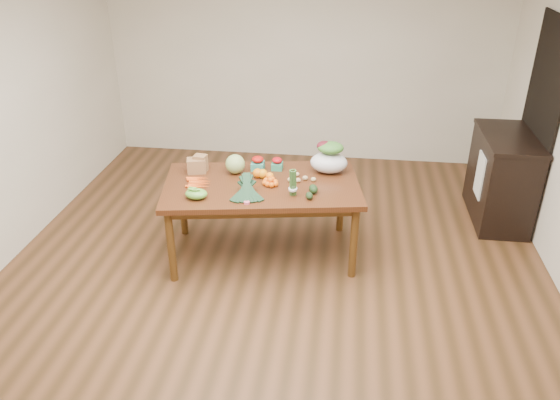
# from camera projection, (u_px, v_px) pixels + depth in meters

# --- Properties ---
(floor) EXTENTS (6.00, 6.00, 0.00)m
(floor) POSITION_uv_depth(u_px,v_px,m) (271.00, 286.00, 4.81)
(floor) COLOR brown
(floor) RESTS_ON ground
(room_walls) EXTENTS (5.02, 6.02, 2.70)m
(room_walls) POSITION_uv_depth(u_px,v_px,m) (269.00, 143.00, 4.19)
(room_walls) COLOR silver
(room_walls) RESTS_ON floor
(dining_table) EXTENTS (1.90, 1.26, 0.75)m
(dining_table) POSITION_uv_depth(u_px,v_px,m) (262.00, 219.00, 5.12)
(dining_table) COLOR #482210
(dining_table) RESTS_ON floor
(doorway_dark) EXTENTS (0.02, 1.00, 2.10)m
(doorway_dark) POSITION_uv_depth(u_px,v_px,m) (538.00, 124.00, 5.45)
(doorway_dark) COLOR black
(doorway_dark) RESTS_ON floor
(cabinet) EXTENTS (0.52, 1.02, 0.94)m
(cabinet) POSITION_uv_depth(u_px,v_px,m) (501.00, 178.00, 5.70)
(cabinet) COLOR black
(cabinet) RESTS_ON floor
(dish_towel) EXTENTS (0.02, 0.28, 0.45)m
(dish_towel) POSITION_uv_depth(u_px,v_px,m) (480.00, 175.00, 5.57)
(dish_towel) COLOR white
(dish_towel) RESTS_ON cabinet
(paper_bag) EXTENTS (0.26, 0.23, 0.16)m
(paper_bag) POSITION_uv_depth(u_px,v_px,m) (196.00, 164.00, 5.12)
(paper_bag) COLOR #9E6747
(paper_bag) RESTS_ON dining_table
(cabbage) EXTENTS (0.18, 0.18, 0.18)m
(cabbage) POSITION_uv_depth(u_px,v_px,m) (235.00, 164.00, 5.10)
(cabbage) COLOR #A5BE6D
(cabbage) RESTS_ON dining_table
(strawberry_basket_a) EXTENTS (0.14, 0.14, 0.11)m
(strawberry_basket_a) POSITION_uv_depth(u_px,v_px,m) (258.00, 164.00, 5.18)
(strawberry_basket_a) COLOR red
(strawberry_basket_a) RESTS_ON dining_table
(strawberry_basket_b) EXTENTS (0.12, 0.12, 0.09)m
(strawberry_basket_b) POSITION_uv_depth(u_px,v_px,m) (277.00, 165.00, 5.19)
(strawberry_basket_b) COLOR red
(strawberry_basket_b) RESTS_ON dining_table
(orange_a) EXTENTS (0.09, 0.09, 0.09)m
(orange_a) POSITION_uv_depth(u_px,v_px,m) (258.00, 173.00, 5.03)
(orange_a) COLOR orange
(orange_a) RESTS_ON dining_table
(orange_b) EXTENTS (0.09, 0.09, 0.09)m
(orange_b) POSITION_uv_depth(u_px,v_px,m) (263.00, 174.00, 5.02)
(orange_b) COLOR orange
(orange_b) RESTS_ON dining_table
(orange_c) EXTENTS (0.07, 0.07, 0.07)m
(orange_c) POSITION_uv_depth(u_px,v_px,m) (270.00, 176.00, 4.99)
(orange_c) COLOR #FF600F
(orange_c) RESTS_ON dining_table
(mandarin_cluster) EXTENTS (0.21, 0.21, 0.08)m
(mandarin_cluster) POSITION_uv_depth(u_px,v_px,m) (270.00, 181.00, 4.88)
(mandarin_cluster) COLOR #E45E0D
(mandarin_cluster) RESTS_ON dining_table
(carrots) EXTENTS (0.26, 0.28, 0.03)m
(carrots) POSITION_uv_depth(u_px,v_px,m) (198.00, 182.00, 4.93)
(carrots) COLOR #F15C14
(carrots) RESTS_ON dining_table
(snap_pea_bag) EXTENTS (0.19, 0.14, 0.09)m
(snap_pea_bag) POSITION_uv_depth(u_px,v_px,m) (196.00, 194.00, 4.66)
(snap_pea_bag) COLOR #62A036
(snap_pea_bag) RESTS_ON dining_table
(kale_bunch) EXTENTS (0.38, 0.45, 0.16)m
(kale_bunch) POSITION_uv_depth(u_px,v_px,m) (247.00, 190.00, 4.64)
(kale_bunch) COLOR black
(kale_bunch) RESTS_ON dining_table
(asparagus_bundle) EXTENTS (0.10, 0.13, 0.26)m
(asparagus_bundle) POSITION_uv_depth(u_px,v_px,m) (293.00, 183.00, 4.66)
(asparagus_bundle) COLOR #47853D
(asparagus_bundle) RESTS_ON dining_table
(potato_a) EXTENTS (0.05, 0.05, 0.05)m
(potato_a) POSITION_uv_depth(u_px,v_px,m) (290.00, 180.00, 4.95)
(potato_a) COLOR tan
(potato_a) RESTS_ON dining_table
(potato_b) EXTENTS (0.05, 0.05, 0.04)m
(potato_b) POSITION_uv_depth(u_px,v_px,m) (298.00, 180.00, 4.95)
(potato_b) COLOR tan
(potato_b) RESTS_ON dining_table
(potato_c) EXTENTS (0.05, 0.05, 0.04)m
(potato_c) POSITION_uv_depth(u_px,v_px,m) (305.00, 178.00, 4.99)
(potato_c) COLOR tan
(potato_c) RESTS_ON dining_table
(potato_d) EXTENTS (0.05, 0.04, 0.04)m
(potato_d) POSITION_uv_depth(u_px,v_px,m) (297.00, 174.00, 5.07)
(potato_d) COLOR #DCB77F
(potato_d) RESTS_ON dining_table
(potato_e) EXTENTS (0.05, 0.04, 0.04)m
(potato_e) POSITION_uv_depth(u_px,v_px,m) (313.00, 179.00, 4.97)
(potato_e) COLOR #D4BD7A
(potato_e) RESTS_ON dining_table
(avocado_a) EXTENTS (0.08, 0.10, 0.06)m
(avocado_a) POSITION_uv_depth(u_px,v_px,m) (309.00, 196.00, 4.65)
(avocado_a) COLOR black
(avocado_a) RESTS_ON dining_table
(avocado_b) EXTENTS (0.11, 0.13, 0.08)m
(avocado_b) POSITION_uv_depth(u_px,v_px,m) (313.00, 189.00, 4.75)
(avocado_b) COLOR black
(avocado_b) RESTS_ON dining_table
(salad_bag) EXTENTS (0.39, 0.32, 0.27)m
(salad_bag) POSITION_uv_depth(u_px,v_px,m) (329.00, 159.00, 5.10)
(salad_bag) COLOR silver
(salad_bag) RESTS_ON dining_table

